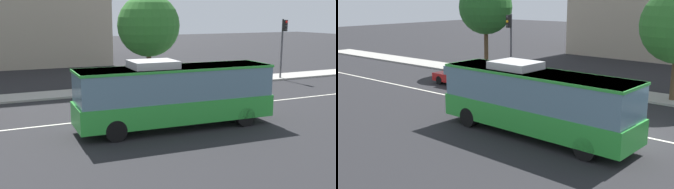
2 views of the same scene
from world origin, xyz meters
The scene contains 7 objects.
ground_plane centered at (0.00, 0.00, 0.00)m, with size 160.00×160.00×0.00m, color black.
sidewalk_kerb centered at (0.00, 7.84, 0.07)m, with size 80.00×2.72×0.14m, color #9E9B93.
lane_centre_line centered at (0.00, 0.00, 0.01)m, with size 76.00×0.16×0.01m, color silver.
transit_bus centered at (-3.11, -3.08, 1.81)m, with size 10.10×2.92×3.46m.
sedan_silver centered at (4.70, 3.59, 0.72)m, with size 4.54×1.91×1.46m.
traffic_light_near_corner centered at (12.05, 6.90, 3.56)m, with size 0.32×0.62×5.20m.
street_tree_kerbside_left centered at (-0.09, 7.76, 4.78)m, with size 4.69×4.69×7.14m.
Camera 1 is at (-11.92, -21.17, 5.69)m, focal length 44.05 mm.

